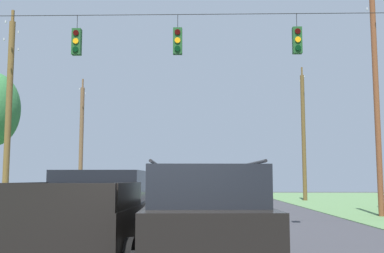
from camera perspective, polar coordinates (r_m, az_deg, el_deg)
lane_dash_0 at (r=15.25m, az=-1.31°, el=-13.04°), size 2.50×0.15×0.01m
lane_dash_1 at (r=22.80m, az=-0.43°, el=-10.85°), size 2.50×0.15×0.01m
lane_dash_2 at (r=30.17m, az=0.00°, el=-9.77°), size 2.50×0.15×0.01m
lane_dash_3 at (r=33.39m, az=0.13°, el=-9.45°), size 2.50×0.15×0.01m
lane_dash_4 at (r=46.18m, az=0.46°, el=-8.61°), size 2.50×0.15×0.01m
overhead_signal_span at (r=16.44m, az=-1.13°, el=2.78°), size 16.38×0.31×8.00m
pickup_truck at (r=10.15m, az=-11.70°, el=-10.77°), size 2.35×5.43×1.95m
suv_black at (r=8.39m, az=1.41°, el=-11.20°), size 2.40×4.89×2.05m
distant_car_oncoming at (r=33.77m, az=-13.21°, el=-7.91°), size 4.34×2.10×1.52m
distant_car_far_parked at (r=23.62m, az=-4.45°, el=-8.77°), size 4.36×2.14×1.52m
utility_pole_mid_right at (r=24.34m, az=21.54°, el=2.91°), size 0.27×1.56×11.21m
utility_pole_far_right at (r=40.17m, az=13.42°, el=-1.08°), size 0.34×1.85×11.21m
utility_pole_mid_left at (r=24.80m, az=-21.41°, el=1.75°), size 0.30×1.83×10.25m
utility_pole_far_left at (r=38.77m, az=-13.33°, el=-1.87°), size 0.33×1.89×9.91m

